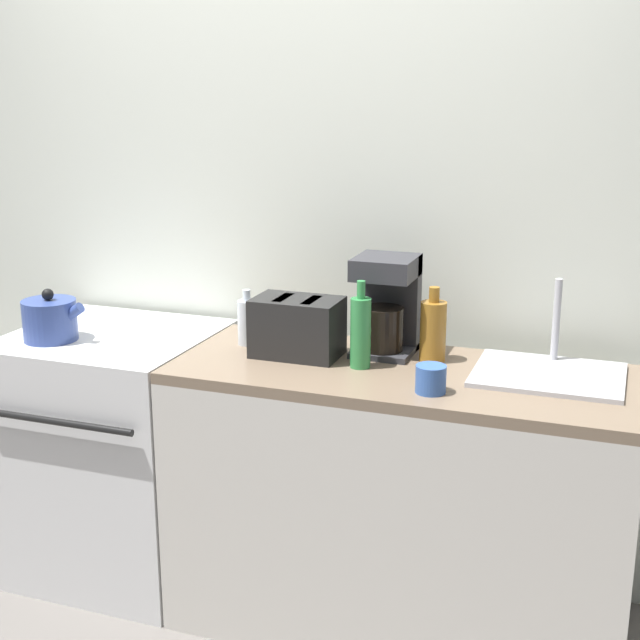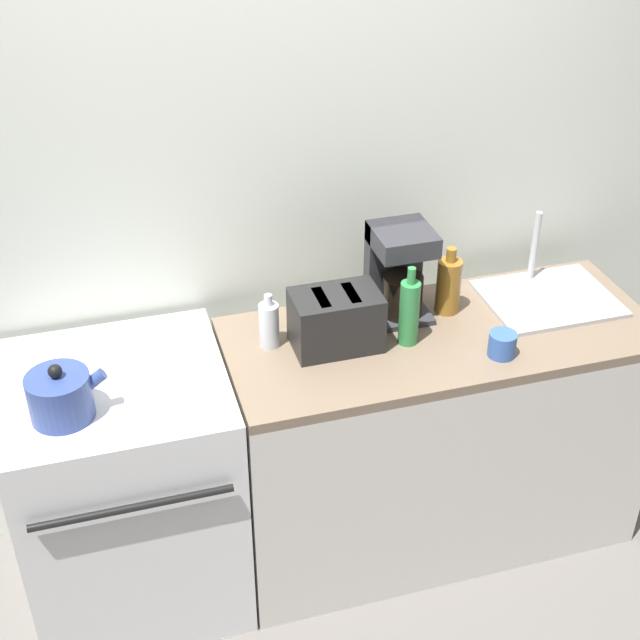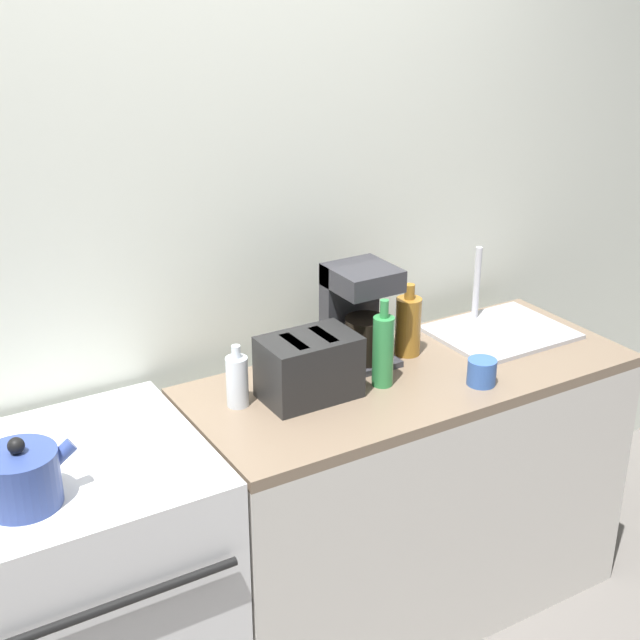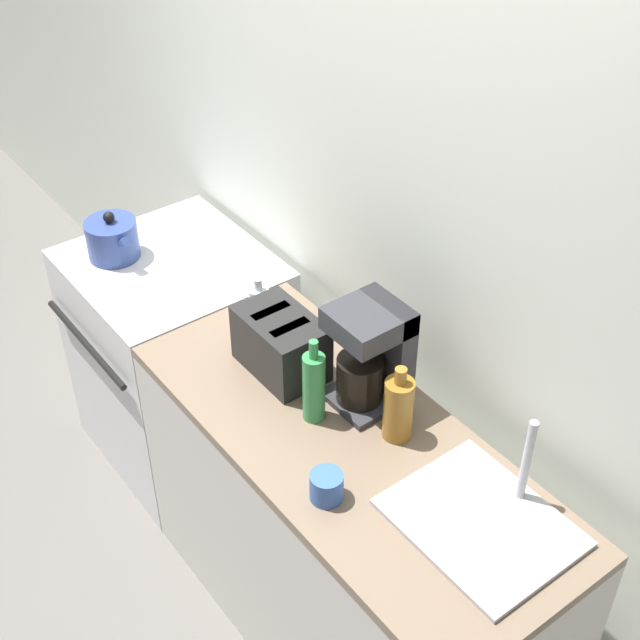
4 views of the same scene
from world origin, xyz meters
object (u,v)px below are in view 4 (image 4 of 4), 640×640
Objects in this scene: coffee_maker at (373,353)px; cup_blue at (327,486)px; bottle_amber at (398,408)px; bottle_clear at (259,308)px; toaster at (281,343)px; bottle_green at (314,386)px; stove at (180,356)px; kettle at (113,239)px.

coffee_maker reaches higher than cup_blue.
bottle_amber is 0.64m from bottle_clear.
toaster is 1.16× the size of bottle_amber.
toaster is at bearing 157.59° from cup_blue.
bottle_clear is at bearing 166.08° from bottle_green.
stove is at bearing 179.46° from toaster.
coffee_maker is 0.20m from bottle_green.
kettle is 1.11m from bottle_green.
cup_blue is (0.06, -0.30, -0.06)m from bottle_amber.
cup_blue is at bearing -22.41° from toaster.
bottle_amber is at bearing 12.26° from toaster.
bottle_amber is 2.73× the size of cup_blue.
kettle is 1.38m from cup_blue.
cup_blue is at bearing -77.93° from bottle_amber.
stove is at bearing -175.69° from bottle_amber.
coffee_maker is 3.65× the size of cup_blue.
bottle_amber is at bearing -14.98° from coffee_maker.
kettle is at bearing -164.28° from bottle_clear.
bottle_green reaches higher than toaster.
toaster is at bearing 8.27° from kettle.
bottle_amber is at bearing 9.60° from kettle.
coffee_maker reaches higher than bottle_clear.
bottle_green is at bearing 4.04° from kettle.
kettle is at bearing -171.73° from toaster.
kettle is at bearing -175.96° from bottle_green.
bottle_clear is 2.14× the size of cup_blue.
bottle_clear is 0.76m from cup_blue.
bottle_amber is (1.16, 0.09, 0.55)m from stove.
bottle_green reaches higher than cup_blue.
toaster is 0.87× the size of coffee_maker.
kettle is 2.62× the size of cup_blue.
toaster and bottle_clear have the same top height.
kettle is 0.69m from bottle_clear.
coffee_maker is 0.44m from cup_blue.
bottle_clear is (0.67, 0.19, 0.01)m from kettle.
coffee_maker is (0.99, 0.13, 0.61)m from stove.
kettle is at bearing -138.49° from stove.
bottle_clear is at bearing 15.72° from kettle.
stove is 1.17m from coffee_maker.
kettle is at bearing -166.85° from coffee_maker.
bottle_amber is at bearing 102.07° from cup_blue.
cup_blue is (1.38, -0.08, -0.03)m from kettle.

